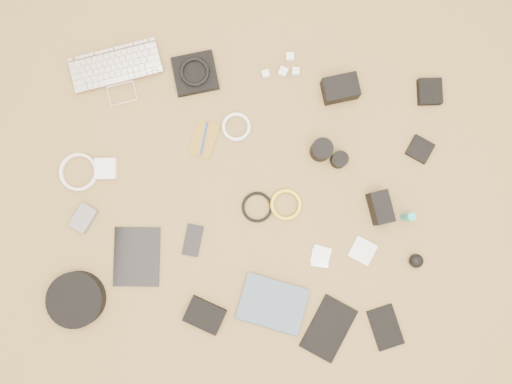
# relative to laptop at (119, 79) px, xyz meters

# --- Properties ---
(room_shell) EXTENTS (4.04, 4.04, 2.58)m
(room_shell) POSITION_rel_laptop_xyz_m (0.49, -0.39, 1.24)
(room_shell) COLOR brown
(room_shell) RESTS_ON ground
(laptop) EXTENTS (0.40, 0.34, 0.03)m
(laptop) POSITION_rel_laptop_xyz_m (0.00, 0.00, 0.00)
(laptop) COLOR silver
(laptop) RESTS_ON ground
(headphone_pouch) EXTENTS (0.19, 0.19, 0.03)m
(headphone_pouch) POSITION_rel_laptop_xyz_m (0.28, 0.05, 0.00)
(headphone_pouch) COLOR black
(headphone_pouch) RESTS_ON ground
(headphones) EXTENTS (0.12, 0.12, 0.01)m
(headphones) POSITION_rel_laptop_xyz_m (0.28, 0.05, 0.02)
(headphones) COLOR black
(headphones) RESTS_ON headphone_pouch
(charger_a) EXTENTS (0.03, 0.03, 0.03)m
(charger_a) POSITION_rel_laptop_xyz_m (0.55, 0.07, -0.00)
(charger_a) COLOR silver
(charger_a) RESTS_ON ground
(charger_b) EXTENTS (0.03, 0.03, 0.03)m
(charger_b) POSITION_rel_laptop_xyz_m (0.66, 0.09, -0.00)
(charger_b) COLOR silver
(charger_b) RESTS_ON ground
(charger_c) EXTENTS (0.03, 0.03, 0.03)m
(charger_c) POSITION_rel_laptop_xyz_m (0.63, 0.14, 0.00)
(charger_c) COLOR silver
(charger_c) RESTS_ON ground
(charger_d) EXTENTS (0.04, 0.04, 0.03)m
(charger_d) POSITION_rel_laptop_xyz_m (0.61, 0.09, 0.00)
(charger_d) COLOR silver
(charger_d) RESTS_ON ground
(dslr_camera) EXTENTS (0.15, 0.12, 0.07)m
(dslr_camera) POSITION_rel_laptop_xyz_m (0.83, 0.04, 0.02)
(dslr_camera) COLOR black
(dslr_camera) RESTS_ON ground
(lens_pouch) EXTENTS (0.10, 0.11, 0.03)m
(lens_pouch) POSITION_rel_laptop_xyz_m (1.16, 0.06, 0.00)
(lens_pouch) COLOR black
(lens_pouch) RESTS_ON ground
(notebook_olive) EXTENTS (0.11, 0.15, 0.01)m
(notebook_olive) POSITION_rel_laptop_xyz_m (0.34, -0.20, -0.01)
(notebook_olive) COLOR olive
(notebook_olive) RESTS_ON ground
(pen_blue) EXTENTS (0.02, 0.13, 0.01)m
(pen_blue) POSITION_rel_laptop_xyz_m (0.34, -0.20, -0.00)
(pen_blue) COLOR #13349F
(pen_blue) RESTS_ON notebook_olive
(cable_white_a) EXTENTS (0.12, 0.12, 0.01)m
(cable_white_a) POSITION_rel_laptop_xyz_m (0.46, -0.14, -0.01)
(cable_white_a) COLOR white
(cable_white_a) RESTS_ON ground
(lens_a) EXTENTS (0.10, 0.10, 0.08)m
(lens_a) POSITION_rel_laptop_xyz_m (0.78, -0.20, 0.03)
(lens_a) COLOR black
(lens_a) RESTS_ON ground
(lens_b) EXTENTS (0.07, 0.07, 0.06)m
(lens_b) POSITION_rel_laptop_xyz_m (0.85, -0.23, 0.01)
(lens_b) COLOR black
(lens_b) RESTS_ON ground
(card_reader) EXTENTS (0.11, 0.11, 0.02)m
(card_reader) POSITION_rel_laptop_xyz_m (1.15, -0.16, -0.00)
(card_reader) COLOR black
(card_reader) RESTS_ON ground
(power_brick) EXTENTS (0.09, 0.09, 0.03)m
(power_brick) POSITION_rel_laptop_xyz_m (-0.01, -0.34, 0.00)
(power_brick) COLOR silver
(power_brick) RESTS_ON ground
(cable_white_b) EXTENTS (0.17, 0.17, 0.01)m
(cable_white_b) POSITION_rel_laptop_xyz_m (-0.11, -0.36, -0.01)
(cable_white_b) COLOR white
(cable_white_b) RESTS_ON ground
(cable_black) EXTENTS (0.11, 0.11, 0.01)m
(cable_black) POSITION_rel_laptop_xyz_m (0.56, -0.43, -0.01)
(cable_black) COLOR black
(cable_black) RESTS_ON ground
(cable_yellow) EXTENTS (0.13, 0.13, 0.01)m
(cable_yellow) POSITION_rel_laptop_xyz_m (0.67, -0.41, -0.01)
(cable_yellow) COLOR yellow
(cable_yellow) RESTS_ON ground
(flash) EXTENTS (0.10, 0.13, 0.09)m
(flash) POSITION_rel_laptop_xyz_m (1.01, -0.39, 0.03)
(flash) COLOR black
(flash) RESTS_ON ground
(lens_cleaner) EXTENTS (0.04, 0.04, 0.10)m
(lens_cleaner) POSITION_rel_laptop_xyz_m (1.11, -0.41, 0.04)
(lens_cleaner) COLOR #19A7A5
(lens_cleaner) RESTS_ON ground
(battery_charger) EXTENTS (0.10, 0.12, 0.03)m
(battery_charger) POSITION_rel_laptop_xyz_m (-0.07, -0.53, 0.00)
(battery_charger) COLOR slate
(battery_charger) RESTS_ON ground
(tablet) EXTENTS (0.19, 0.23, 0.01)m
(tablet) POSITION_rel_laptop_xyz_m (0.14, -0.65, -0.01)
(tablet) COLOR black
(tablet) RESTS_ON ground
(phone) EXTENTS (0.07, 0.12, 0.01)m
(phone) POSITION_rel_laptop_xyz_m (0.34, -0.57, -0.01)
(phone) COLOR black
(phone) RESTS_ON ground
(filter_case_left) EXTENTS (0.08, 0.08, 0.01)m
(filter_case_left) POSITION_rel_laptop_xyz_m (0.81, -0.58, -0.01)
(filter_case_left) COLOR silver
(filter_case_left) RESTS_ON ground
(filter_case_mid) EXTENTS (0.07, 0.07, 0.01)m
(filter_case_mid) POSITION_rel_laptop_xyz_m (0.81, -0.59, -0.01)
(filter_case_mid) COLOR silver
(filter_case_mid) RESTS_ON ground
(filter_case_right) EXTENTS (0.11, 0.11, 0.01)m
(filter_case_right) POSITION_rel_laptop_xyz_m (0.97, -0.55, -0.01)
(filter_case_right) COLOR silver
(filter_case_right) RESTS_ON ground
(air_blower) EXTENTS (0.06, 0.06, 0.05)m
(air_blower) POSITION_rel_laptop_xyz_m (1.16, -0.57, 0.01)
(air_blower) COLOR black
(air_blower) RESTS_ON ground
(headphone_case) EXTENTS (0.26, 0.26, 0.06)m
(headphone_case) POSITION_rel_laptop_xyz_m (-0.05, -0.83, 0.01)
(headphone_case) COLOR black
(headphone_case) RESTS_ON ground
(drive_case) EXTENTS (0.16, 0.13, 0.03)m
(drive_case) POSITION_rel_laptop_xyz_m (0.41, -0.84, 0.00)
(drive_case) COLOR black
(drive_case) RESTS_ON ground
(paperback) EXTENTS (0.26, 0.21, 0.02)m
(paperback) POSITION_rel_laptop_xyz_m (0.64, -0.86, -0.00)
(paperback) COLOR #3D5267
(paperback) RESTS_ON ground
(notebook_black_a) EXTENTS (0.20, 0.25, 0.02)m
(notebook_black_a) POSITION_rel_laptop_xyz_m (0.86, -0.84, -0.01)
(notebook_black_a) COLOR black
(notebook_black_a) RESTS_ON ground
(notebook_black_b) EXTENTS (0.15, 0.18, 0.01)m
(notebook_black_b) POSITION_rel_laptop_xyz_m (1.07, -0.82, -0.01)
(notebook_black_b) COLOR black
(notebook_black_b) RESTS_ON ground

